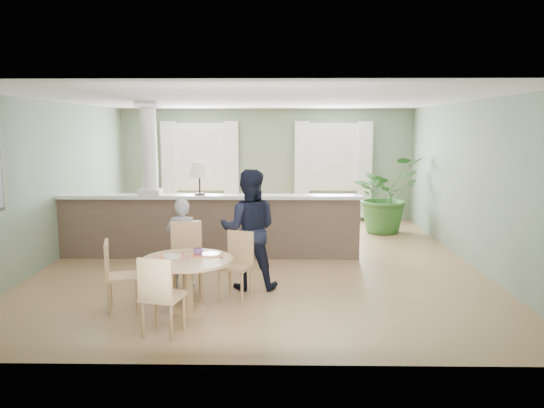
{
  "coord_description": "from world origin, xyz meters",
  "views": [
    {
      "loc": [
        0.34,
        -8.82,
        2.28
      ],
      "look_at": [
        0.21,
        -1.0,
        1.13
      ],
      "focal_mm": 35.0,
      "sensor_mm": 36.0,
      "label": 1
    }
  ],
  "objects_px": {
    "houseplant": "(385,194)",
    "chair_side": "(117,273)",
    "man_person": "(249,229)",
    "sofa": "(216,218)",
    "child_person": "(183,243)",
    "chair_near": "(160,293)",
    "chair_far_man": "(238,261)",
    "dining_table": "(188,269)",
    "chair_far_boy": "(187,254)"
  },
  "relations": [
    {
      "from": "dining_table",
      "to": "chair_near",
      "type": "xyz_separation_m",
      "value": [
        -0.16,
        -0.81,
        -0.04
      ]
    },
    {
      "from": "houseplant",
      "to": "chair_far_man",
      "type": "distance_m",
      "value": 5.27
    },
    {
      "from": "sofa",
      "to": "dining_table",
      "type": "distance_m",
      "value": 4.27
    },
    {
      "from": "dining_table",
      "to": "man_person",
      "type": "height_order",
      "value": "man_person"
    },
    {
      "from": "dining_table",
      "to": "chair_side",
      "type": "distance_m",
      "value": 0.88
    },
    {
      "from": "houseplant",
      "to": "child_person",
      "type": "height_order",
      "value": "houseplant"
    },
    {
      "from": "dining_table",
      "to": "chair_near",
      "type": "bearing_deg",
      "value": -101.28
    },
    {
      "from": "chair_side",
      "to": "man_person",
      "type": "xyz_separation_m",
      "value": [
        1.58,
        0.98,
        0.36
      ]
    },
    {
      "from": "houseplant",
      "to": "chair_far_boy",
      "type": "bearing_deg",
      "value": -129.32
    },
    {
      "from": "chair_side",
      "to": "child_person",
      "type": "height_order",
      "value": "child_person"
    },
    {
      "from": "houseplant",
      "to": "man_person",
      "type": "xyz_separation_m",
      "value": [
        -2.69,
        -4.07,
        0.02
      ]
    },
    {
      "from": "sofa",
      "to": "houseplant",
      "type": "distance_m",
      "value": 3.66
    },
    {
      "from": "dining_table",
      "to": "chair_near",
      "type": "height_order",
      "value": "chair_near"
    },
    {
      "from": "dining_table",
      "to": "chair_far_man",
      "type": "xyz_separation_m",
      "value": [
        0.56,
        0.63,
        -0.06
      ]
    },
    {
      "from": "sofa",
      "to": "child_person",
      "type": "bearing_deg",
      "value": -80.92
    },
    {
      "from": "chair_far_boy",
      "to": "child_person",
      "type": "height_order",
      "value": "child_person"
    },
    {
      "from": "chair_side",
      "to": "sofa",
      "type": "bearing_deg",
      "value": -25.17
    },
    {
      "from": "child_person",
      "to": "chair_side",
      "type": "bearing_deg",
      "value": 59.45
    },
    {
      "from": "dining_table",
      "to": "chair_side",
      "type": "relative_size",
      "value": 1.26
    },
    {
      "from": "dining_table",
      "to": "man_person",
      "type": "bearing_deg",
      "value": 54.98
    },
    {
      "from": "man_person",
      "to": "sofa",
      "type": "bearing_deg",
      "value": -74.53
    },
    {
      "from": "chair_side",
      "to": "child_person",
      "type": "xyz_separation_m",
      "value": [
        0.63,
        1.02,
        0.15
      ]
    },
    {
      "from": "houseplant",
      "to": "chair_far_boy",
      "type": "xyz_separation_m",
      "value": [
        -3.53,
        -4.31,
        -0.28
      ]
    },
    {
      "from": "houseplant",
      "to": "chair_side",
      "type": "relative_size",
      "value": 1.86
    },
    {
      "from": "chair_near",
      "to": "man_person",
      "type": "bearing_deg",
      "value": -102.37
    },
    {
      "from": "sofa",
      "to": "houseplant",
      "type": "relative_size",
      "value": 1.82
    },
    {
      "from": "houseplant",
      "to": "child_person",
      "type": "bearing_deg",
      "value": -132.05
    },
    {
      "from": "dining_table",
      "to": "man_person",
      "type": "xyz_separation_m",
      "value": [
        0.7,
        0.99,
        0.31
      ]
    },
    {
      "from": "sofa",
      "to": "chair_side",
      "type": "relative_size",
      "value": 3.38
    },
    {
      "from": "sofa",
      "to": "chair_far_boy",
      "type": "bearing_deg",
      "value": -79.07
    },
    {
      "from": "chair_far_man",
      "to": "chair_side",
      "type": "distance_m",
      "value": 1.57
    },
    {
      "from": "dining_table",
      "to": "sofa",
      "type": "bearing_deg",
      "value": 92.23
    },
    {
      "from": "sofa",
      "to": "child_person",
      "type": "relative_size",
      "value": 2.35
    },
    {
      "from": "man_person",
      "to": "child_person",
      "type": "bearing_deg",
      "value": -1.67
    },
    {
      "from": "houseplant",
      "to": "sofa",
      "type": "bearing_deg",
      "value": -167.24
    },
    {
      "from": "chair_side",
      "to": "chair_far_boy",
      "type": "bearing_deg",
      "value": -60.28
    },
    {
      "from": "chair_far_man",
      "to": "child_person",
      "type": "height_order",
      "value": "child_person"
    },
    {
      "from": "houseplant",
      "to": "chair_side",
      "type": "height_order",
      "value": "houseplant"
    },
    {
      "from": "chair_near",
      "to": "child_person",
      "type": "xyz_separation_m",
      "value": [
        -0.09,
        1.84,
        0.14
      ]
    },
    {
      "from": "dining_table",
      "to": "chair_side",
      "type": "xyz_separation_m",
      "value": [
        -0.88,
        0.01,
        -0.05
      ]
    },
    {
      "from": "dining_table",
      "to": "chair_far_boy",
      "type": "xyz_separation_m",
      "value": [
        -0.15,
        0.75,
        0.0
      ]
    },
    {
      "from": "chair_near",
      "to": "child_person",
      "type": "height_order",
      "value": "child_person"
    },
    {
      "from": "sofa",
      "to": "man_person",
      "type": "height_order",
      "value": "man_person"
    },
    {
      "from": "chair_near",
      "to": "chair_side",
      "type": "xyz_separation_m",
      "value": [
        -0.72,
        0.82,
        -0.01
      ]
    },
    {
      "from": "sofa",
      "to": "child_person",
      "type": "distance_m",
      "value": 3.24
    },
    {
      "from": "chair_far_man",
      "to": "man_person",
      "type": "xyz_separation_m",
      "value": [
        0.13,
        0.36,
        0.36
      ]
    },
    {
      "from": "chair_far_man",
      "to": "chair_side",
      "type": "bearing_deg",
      "value": -137.57
    },
    {
      "from": "man_person",
      "to": "houseplant",
      "type": "bearing_deg",
      "value": -122.74
    },
    {
      "from": "chair_far_boy",
      "to": "chair_far_man",
      "type": "distance_m",
      "value": 0.72
    },
    {
      "from": "houseplant",
      "to": "dining_table",
      "type": "bearing_deg",
      "value": -123.75
    }
  ]
}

